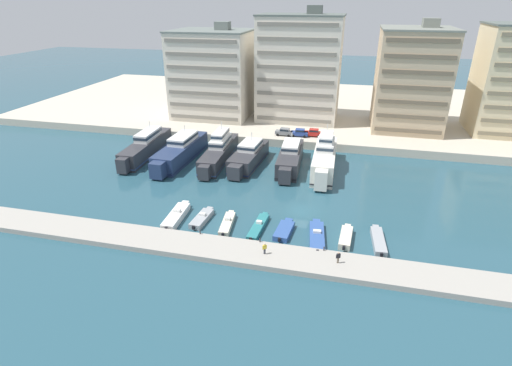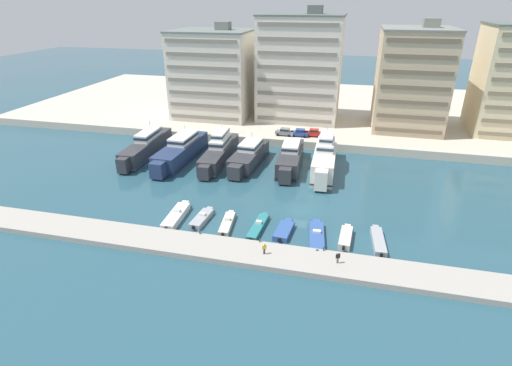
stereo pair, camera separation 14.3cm
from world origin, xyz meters
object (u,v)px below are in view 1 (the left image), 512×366
Objects in this scene: motorboat_teal_center_left at (258,227)px; motorboat_cream_mid_right at (346,237)px; yacht_charcoal_center at (290,158)px; motorboat_grey_right at (378,241)px; pedestrian_near_edge at (265,248)px; motorboat_blue_center_right at (317,236)px; motorboat_cream_mid_left at (227,223)px; yacht_charcoal_mid_left at (219,151)px; car_blue_left at (300,132)px; yacht_navy_left at (181,151)px; car_red_mid_left at (313,132)px; yacht_charcoal_far_left at (146,146)px; motorboat_grey_left at (202,218)px; motorboat_white_far_left at (177,216)px; yacht_ivory_center_right at (325,158)px; yacht_charcoal_center_left at (248,156)px; pedestrian_mid_deck at (338,257)px; motorboat_blue_center at (284,230)px; car_grey_far_left at (284,132)px.

motorboat_teal_center_left reaches higher than motorboat_cream_mid_right.
motorboat_grey_right is at bearing -56.33° from yacht_charcoal_center.
yacht_charcoal_center is 32.66m from pedestrian_near_edge.
motorboat_cream_mid_left is at bearing 178.57° from motorboat_blue_center_right.
yacht_charcoal_mid_left is 15.28m from yacht_charcoal_center.
yacht_charcoal_center is (15.28, 0.02, -0.22)m from yacht_charcoal_mid_left.
car_blue_left reaches higher than motorboat_teal_center_left.
car_red_mid_left is at bearing 32.97° from yacht_navy_left.
motorboat_grey_left is (21.98, -24.13, -1.68)m from yacht_charcoal_far_left.
motorboat_teal_center_left is at bearing 0.37° from motorboat_white_far_left.
motorboat_teal_center_left is 17.53m from motorboat_grey_right.
car_red_mid_left is (-5.05, 41.30, 2.47)m from motorboat_blue_center_right.
yacht_ivory_center_right is at bearing 0.93° from yacht_charcoal_far_left.
yacht_charcoal_center_left is 4.36× the size of car_red_mid_left.
pedestrian_mid_deck is at bearing -21.70° from motorboat_cream_mid_left.
motorboat_cream_mid_left is (9.70, -25.59, -1.79)m from yacht_charcoal_mid_left.
motorboat_blue_center is 13.52m from motorboat_grey_right.
yacht_charcoal_center is 14.90m from car_grey_far_left.
motorboat_white_far_left reaches higher than motorboat_grey_right.
yacht_charcoal_center is 2.30× the size of motorboat_teal_center_left.
motorboat_blue_center is (18.55, -25.51, -1.81)m from yacht_charcoal_mid_left.
car_grey_far_left is 2.60× the size of pedestrian_near_edge.
car_blue_left is (-3.34, 40.15, 2.46)m from motorboat_blue_center.
yacht_navy_left is 8.28m from yacht_charcoal_mid_left.
motorboat_blue_center is 40.95m from car_red_mid_left.
motorboat_grey_right is at bearing -26.52° from yacht_charcoal_far_left.
pedestrian_near_edge is at bearing -145.57° from motorboat_cream_mid_right.
yacht_charcoal_center reaches higher than motorboat_grey_right.
motorboat_blue_center_right is 4.13m from motorboat_cream_mid_right.
yacht_charcoal_center_left is at bearing 130.29° from motorboat_cream_mid_right.
pedestrian_near_edge is at bearing -62.32° from yacht_charcoal_mid_left.
motorboat_blue_center_right is (40.03, -25.03, -1.72)m from yacht_charcoal_far_left.
motorboat_grey_left reaches higher than motorboat_teal_center_left.
motorboat_cream_mid_left is at bearing -1.08° from motorboat_white_far_left.
car_red_mid_left is (-3.91, 15.63, 0.15)m from yacht_ivory_center_right.
yacht_charcoal_center reaches higher than car_grey_far_left.
yacht_charcoal_far_left is 13.66× the size of pedestrian_near_edge.
car_grey_far_left is at bearing 117.37° from motorboat_grey_right.
pedestrian_mid_deck is at bearing -50.46° from yacht_charcoal_mid_left.
yacht_charcoal_far_left is 2.70× the size of motorboat_teal_center_left.
yacht_charcoal_far_left is 3.54× the size of motorboat_blue_center.
yacht_navy_left is at bearing -176.08° from yacht_charcoal_center_left.
car_blue_left is (-0.08, 14.62, 0.88)m from yacht_charcoal_center.
motorboat_cream_mid_left is (17.78, -23.79, -1.72)m from yacht_navy_left.
motorboat_grey_left is at bearing -124.32° from yacht_ivory_center_right.
motorboat_grey_left is at bearing 161.02° from pedestrian_mid_deck.
pedestrian_near_edge is (17.09, -32.59, -0.45)m from yacht_charcoal_mid_left.
pedestrian_mid_deck is at bearing -29.96° from motorboat_teal_center_left.
car_blue_left is (-7.08, 14.90, 0.15)m from yacht_ivory_center_right.
yacht_navy_left is at bearing -140.45° from car_grey_far_left.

